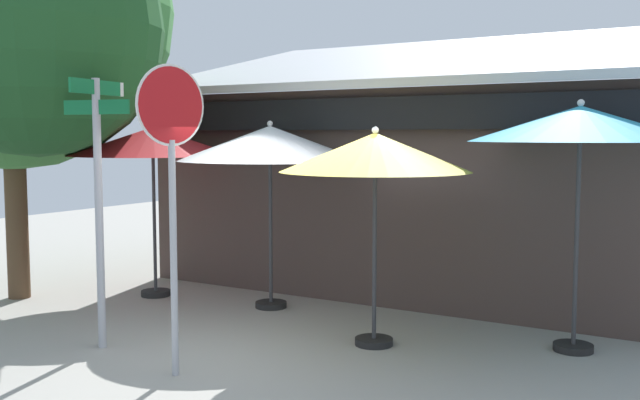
{
  "coord_description": "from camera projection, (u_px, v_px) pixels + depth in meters",
  "views": [
    {
      "loc": [
        4.75,
        -6.65,
        2.42
      ],
      "look_at": [
        0.06,
        1.2,
        1.6
      ],
      "focal_mm": 40.82,
      "sensor_mm": 36.0,
      "label": 1
    }
  ],
  "objects": [
    {
      "name": "cafe_building",
      "position": [
        433.0,
        182.0,
        12.04
      ],
      "size": [
        8.59,
        5.06,
        4.28
      ],
      "color": "#473833",
      "rests_on": "ground"
    },
    {
      "name": "stop_sign",
      "position": [
        172.0,
        159.0,
        7.15
      ],
      "size": [
        0.18,
        0.79,
        3.11
      ],
      "color": "#A8AAB2",
      "rests_on": "ground"
    },
    {
      "name": "shade_tree",
      "position": [
        15.0,
        13.0,
        10.18
      ],
      "size": [
        5.28,
        4.68,
        6.59
      ],
      "color": "brown",
      "rests_on": "ground"
    },
    {
      "name": "patio_umbrella_ivory_center",
      "position": [
        270.0,
        144.0,
        10.02
      ],
      "size": [
        2.58,
        2.58,
        2.62
      ],
      "color": "black",
      "rests_on": "ground"
    },
    {
      "name": "patio_umbrella_mustard_right",
      "position": [
        375.0,
        154.0,
        8.2
      ],
      "size": [
        2.18,
        2.18,
        2.51
      ],
      "color": "black",
      "rests_on": "ground"
    },
    {
      "name": "patio_umbrella_crimson_left",
      "position": [
        153.0,
        142.0,
        10.76
      ],
      "size": [
        2.48,
        2.48,
        2.6
      ],
      "color": "black",
      "rests_on": "ground"
    },
    {
      "name": "ground_plane",
      "position": [
        262.0,
        351.0,
        8.33
      ],
      "size": [
        28.0,
        28.0,
        0.1
      ],
      "primitive_type": "cube",
      "color": "#9E9B93"
    },
    {
      "name": "patio_umbrella_teal_far_right",
      "position": [
        580.0,
        125.0,
        7.94
      ],
      "size": [
        2.44,
        2.44,
        2.81
      ],
      "color": "black",
      "rests_on": "ground"
    },
    {
      "name": "street_sign_post",
      "position": [
        99.0,
        185.0,
        8.15
      ],
      "size": [
        0.85,
        0.91,
        3.05
      ],
      "color": "#A8AAB2",
      "rests_on": "ground"
    }
  ]
}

